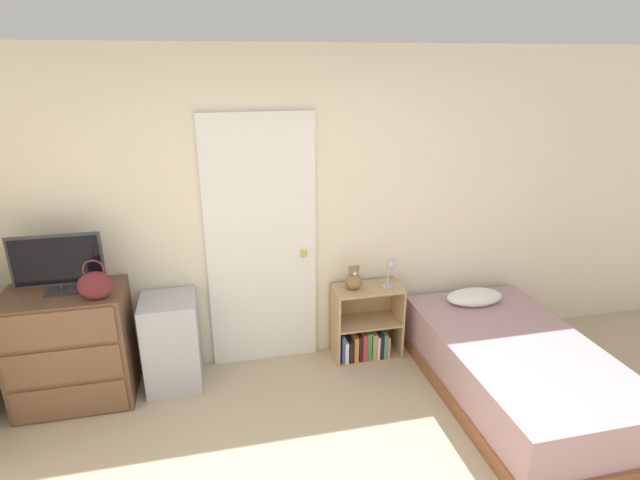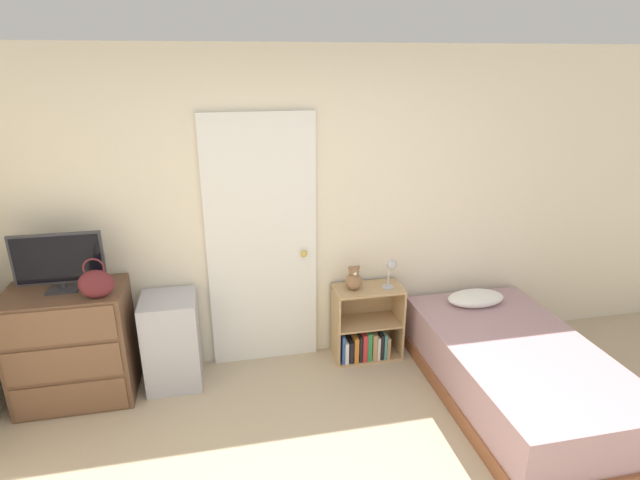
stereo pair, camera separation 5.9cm
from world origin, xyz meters
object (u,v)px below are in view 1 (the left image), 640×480
tv (57,263)px  storage_bin (172,342)px  dresser (72,348)px  bed (516,369)px  bookshelf (364,331)px  handbag (96,285)px  teddy_bear (354,279)px  desk_lamp (391,268)px

tv → storage_bin: 1.01m
dresser → bed: dresser is taller
bookshelf → handbag: bearing=-172.8°
dresser → storage_bin: size_ratio=1.20×
tv → teddy_bear: tv is taller
dresser → handbag: bearing=-30.3°
tv → dresser: bearing=-104.9°
tv → bookshelf: tv is taller
tv → desk_lamp: 2.49m
bookshelf → desk_lamp: size_ratio=2.51×
teddy_bear → bed: size_ratio=0.11×
teddy_bear → bed: 1.41m
tv → bookshelf: bearing=1.8°
handbag → bookshelf: bearing=7.2°
dresser → handbag: size_ratio=3.01×
tv → desk_lamp: tv is taller
storage_bin → desk_lamp: 1.83m
dresser → desk_lamp: 2.51m
bed → handbag: bearing=169.8°
handbag → storage_bin: bearing=25.8°
bookshelf → teddy_bear: 0.51m
teddy_bear → desk_lamp: bearing=-7.7°
dresser → tv: (0.01, 0.02, 0.67)m
bookshelf → dresser: bearing=-177.6°
tv → bed: (3.22, -0.71, -0.88)m
teddy_bear → desk_lamp: size_ratio=0.82×
storage_bin → bookshelf: bearing=1.8°
storage_bin → bed: size_ratio=0.39×
dresser → storage_bin: dresser is taller
storage_bin → bookshelf: 1.59m
dresser → handbag: 0.64m
handbag → desk_lamp: bearing=5.7°
handbag → bookshelf: size_ratio=0.46×
handbag → teddy_bear: size_ratio=1.39×
handbag → desk_lamp: 2.22m
teddy_bear → bed: bearing=-36.8°
bed → teddy_bear: bearing=143.2°
storage_bin → bed: storage_bin is taller
storage_bin → tv: bearing=-178.1°
dresser → tv: size_ratio=1.46×
tv → bed: bearing=-12.5°
bed → bookshelf: bearing=140.4°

